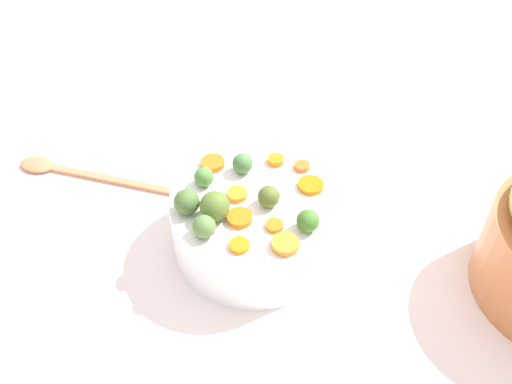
# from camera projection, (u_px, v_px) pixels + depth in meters

# --- Properties ---
(tabletop) EXTENTS (2.40, 2.40, 0.02)m
(tabletop) POSITION_uv_depth(u_px,v_px,m) (233.00, 241.00, 0.94)
(tabletop) COLOR white
(tabletop) RESTS_ON ground
(serving_bowl_carrots) EXTENTS (0.26, 0.26, 0.10)m
(serving_bowl_carrots) POSITION_uv_depth(u_px,v_px,m) (256.00, 220.00, 0.89)
(serving_bowl_carrots) COLOR white
(serving_bowl_carrots) RESTS_ON tabletop
(carrot_slice_0) EXTENTS (0.05, 0.05, 0.01)m
(carrot_slice_0) POSITION_uv_depth(u_px,v_px,m) (285.00, 244.00, 0.78)
(carrot_slice_0) COLOR orange
(carrot_slice_0) RESTS_ON serving_bowl_carrots
(carrot_slice_1) EXTENTS (0.04, 0.04, 0.01)m
(carrot_slice_1) POSITION_uv_depth(u_px,v_px,m) (311.00, 185.00, 0.87)
(carrot_slice_1) COLOR orange
(carrot_slice_1) RESTS_ON serving_bowl_carrots
(carrot_slice_2) EXTENTS (0.03, 0.03, 0.01)m
(carrot_slice_2) POSITION_uv_depth(u_px,v_px,m) (274.00, 226.00, 0.81)
(carrot_slice_2) COLOR orange
(carrot_slice_2) RESTS_ON serving_bowl_carrots
(carrot_slice_3) EXTENTS (0.03, 0.03, 0.01)m
(carrot_slice_3) POSITION_uv_depth(u_px,v_px,m) (276.00, 160.00, 0.91)
(carrot_slice_3) COLOR orange
(carrot_slice_3) RESTS_ON serving_bowl_carrots
(carrot_slice_4) EXTENTS (0.05, 0.05, 0.01)m
(carrot_slice_4) POSITION_uv_depth(u_px,v_px,m) (213.00, 163.00, 0.90)
(carrot_slice_4) COLOR orange
(carrot_slice_4) RESTS_ON serving_bowl_carrots
(carrot_slice_5) EXTENTS (0.04, 0.04, 0.01)m
(carrot_slice_5) POSITION_uv_depth(u_px,v_px,m) (240.00, 218.00, 0.82)
(carrot_slice_5) COLOR orange
(carrot_slice_5) RESTS_ON serving_bowl_carrots
(carrot_slice_6) EXTENTS (0.04, 0.04, 0.01)m
(carrot_slice_6) POSITION_uv_depth(u_px,v_px,m) (237.00, 194.00, 0.85)
(carrot_slice_6) COLOR orange
(carrot_slice_6) RESTS_ON serving_bowl_carrots
(carrot_slice_7) EXTENTS (0.03, 0.03, 0.01)m
(carrot_slice_7) POSITION_uv_depth(u_px,v_px,m) (302.00, 166.00, 0.90)
(carrot_slice_7) COLOR orange
(carrot_slice_7) RESTS_ON serving_bowl_carrots
(carrot_slice_8) EXTENTS (0.04, 0.04, 0.01)m
(carrot_slice_8) POSITION_uv_depth(u_px,v_px,m) (239.00, 245.00, 0.78)
(carrot_slice_8) COLOR orange
(carrot_slice_8) RESTS_ON serving_bowl_carrots
(brussels_sprout_0) EXTENTS (0.03, 0.03, 0.03)m
(brussels_sprout_0) POSITION_uv_depth(u_px,v_px,m) (245.00, 164.00, 0.88)
(brussels_sprout_0) COLOR #487C41
(brussels_sprout_0) RESTS_ON serving_bowl_carrots
(brussels_sprout_1) EXTENTS (0.03, 0.03, 0.03)m
(brussels_sprout_1) POSITION_uv_depth(u_px,v_px,m) (308.00, 221.00, 0.80)
(brussels_sprout_1) COLOR #43782A
(brussels_sprout_1) RESTS_ON serving_bowl_carrots
(brussels_sprout_2) EXTENTS (0.03, 0.03, 0.03)m
(brussels_sprout_2) POSITION_uv_depth(u_px,v_px,m) (269.00, 196.00, 0.83)
(brussels_sprout_2) COLOR #556B2C
(brussels_sprout_2) RESTS_ON serving_bowl_carrots
(brussels_sprout_3) EXTENTS (0.04, 0.04, 0.04)m
(brussels_sprout_3) POSITION_uv_depth(u_px,v_px,m) (187.00, 202.00, 0.82)
(brussels_sprout_3) COLOR #4C6F35
(brussels_sprout_3) RESTS_ON serving_bowl_carrots
(brussels_sprout_4) EXTENTS (0.04, 0.04, 0.04)m
(brussels_sprout_4) POSITION_uv_depth(u_px,v_px,m) (213.00, 206.00, 0.81)
(brussels_sprout_4) COLOR #55742E
(brussels_sprout_4) RESTS_ON serving_bowl_carrots
(brussels_sprout_5) EXTENTS (0.03, 0.03, 0.03)m
(brussels_sprout_5) POSITION_uv_depth(u_px,v_px,m) (206.00, 227.00, 0.79)
(brussels_sprout_5) COLOR #58803F
(brussels_sprout_5) RESTS_ON serving_bowl_carrots
(brussels_sprout_6) EXTENTS (0.03, 0.03, 0.03)m
(brussels_sprout_6) POSITION_uv_depth(u_px,v_px,m) (203.00, 178.00, 0.86)
(brussels_sprout_6) COLOR #50873D
(brussels_sprout_6) RESTS_ON serving_bowl_carrots
(wooden_spoon) EXTENTS (0.33, 0.06, 0.01)m
(wooden_spoon) POSITION_uv_depth(u_px,v_px,m) (73.00, 172.00, 1.04)
(wooden_spoon) COLOR #BD7952
(wooden_spoon) RESTS_ON tabletop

